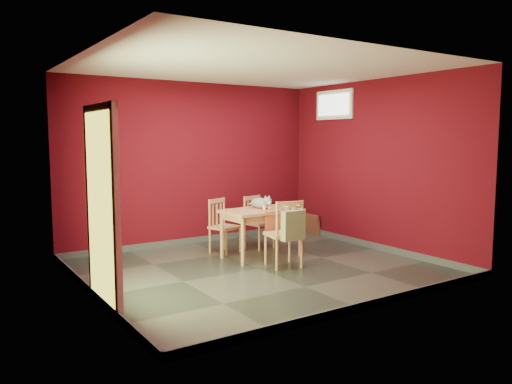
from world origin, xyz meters
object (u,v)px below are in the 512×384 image
chair_far_left (223,225)px  picture_frame (312,224)px  tote_bag (293,225)px  chair_near (285,233)px  chair_far_right (257,221)px  dining_table (261,215)px  cat (260,201)px

chair_far_left → picture_frame: chair_far_left is taller
tote_bag → picture_frame: (1.86, 1.83, -0.43)m
chair_far_left → picture_frame: size_ratio=2.23×
tote_bag → chair_near: bearing=83.1°
chair_far_right → chair_near: (-0.38, -1.26, 0.05)m
chair_far_right → picture_frame: (1.45, 0.35, -0.24)m
dining_table → cat: cat is taller
chair_far_left → picture_frame: bearing=10.0°
chair_far_right → picture_frame: 1.51m
chair_far_left → chair_near: bearing=-77.5°
chair_near → cat: bearing=83.1°
tote_bag → cat: (0.12, 0.97, 0.22)m
chair_far_left → tote_bag: 1.49m
tote_bag → cat: size_ratio=1.04×
chair_far_right → cat: (-0.29, -0.52, 0.41)m
dining_table → chair_far_right: size_ratio=1.41×
dining_table → tote_bag: tote_bag is taller
chair_far_left → chair_far_right: bearing=2.0°
dining_table → chair_far_right: bearing=61.4°
chair_far_left → chair_far_right: size_ratio=1.00×
chair_near → picture_frame: (1.83, 1.61, -0.29)m
tote_bag → cat: 1.00m
tote_bag → chair_far_right: bearing=74.6°
picture_frame → chair_near: bearing=-138.7°
dining_table → chair_far_left: chair_far_left is taller
chair_far_left → dining_table: bearing=-60.4°
chair_far_left → chair_far_right: chair_far_left is taller
tote_bag → picture_frame: bearing=44.5°
dining_table → chair_far_left: bearing=119.6°
chair_near → picture_frame: bearing=41.3°
chair_far_right → tote_bag: tote_bag is taller
chair_far_right → cat: 0.72m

